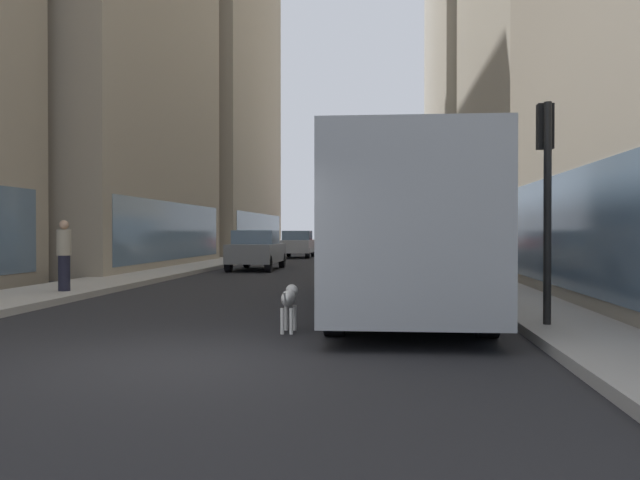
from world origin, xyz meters
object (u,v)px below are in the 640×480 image
object	(u,v)px
transit_bus	(403,222)
dalmatian_dog	(289,299)
car_white_van	(395,252)
car_red_coupe	(336,242)
traffic_light_near	(546,175)
car_black_suv	(390,241)
car_grey_wagon	(257,250)
car_silver_sedan	(298,244)
pedestrian_in_coat	(64,255)

from	to	relation	value
transit_bus	dalmatian_dog	distance (m)	4.43
car_white_van	dalmatian_dog	distance (m)	15.16
car_red_coupe	traffic_light_near	xyz separation A→B (m)	(6.10, -41.33, 1.61)
car_black_suv	car_grey_wagon	bearing A→B (deg)	-102.01
transit_bus	car_silver_sedan	size ratio (longest dim) A/B	2.83
car_grey_wagon	dalmatian_dog	bearing A→B (deg)	-77.90
car_red_coupe	dalmatian_dog	size ratio (longest dim) A/B	4.87
transit_bus	pedestrian_in_coat	world-z (taller)	transit_bus
transit_bus	car_white_van	xyz separation A→B (m)	(0.00, 11.23, -0.95)
dalmatian_dog	car_grey_wagon	bearing A→B (deg)	102.10
dalmatian_dog	pedestrian_in_coat	size ratio (longest dim) A/B	0.57
car_white_van	dalmatian_dog	bearing A→B (deg)	-97.08
traffic_light_near	dalmatian_dog	bearing A→B (deg)	-177.08
car_red_coupe	car_grey_wagon	xyz separation A→B (m)	(-1.60, -24.13, -0.00)
car_silver_sedan	car_black_suv	size ratio (longest dim) A/B	0.95
car_black_suv	dalmatian_dog	xyz separation A→B (m)	(-1.87, -43.73, -0.31)
car_silver_sedan	car_black_suv	distance (m)	13.96
car_grey_wagon	pedestrian_in_coat	xyz separation A→B (m)	(-2.41, -12.18, 0.19)
transit_bus	car_black_suv	world-z (taller)	transit_bus
dalmatian_dog	pedestrian_in_coat	bearing A→B (deg)	139.64
car_grey_wagon	car_black_suv	bearing A→B (deg)	77.99
car_silver_sedan	car_white_van	xyz separation A→B (m)	(5.60, -15.90, 0.00)
car_black_suv	traffic_light_near	bearing A→B (deg)	-87.24
car_grey_wagon	transit_bus	bearing A→B (deg)	-67.61
car_silver_sedan	traffic_light_near	world-z (taller)	traffic_light_near
car_silver_sedan	transit_bus	bearing A→B (deg)	-78.34
traffic_light_near	car_silver_sedan	bearing A→B (deg)	104.06
car_black_suv	dalmatian_dog	bearing A→B (deg)	-92.45
car_silver_sedan	car_grey_wagon	xyz separation A→B (m)	(0.00, -13.54, 0.00)
pedestrian_in_coat	dalmatian_dog	bearing A→B (deg)	-40.36
car_black_suv	dalmatian_dog	world-z (taller)	car_black_suv
car_grey_wagon	car_white_van	bearing A→B (deg)	-22.87
car_black_suv	dalmatian_dog	size ratio (longest dim) A/B	4.48
car_grey_wagon	pedestrian_in_coat	size ratio (longest dim) A/B	2.63
car_silver_sedan	dalmatian_dog	world-z (taller)	car_silver_sedan
car_white_van	pedestrian_in_coat	world-z (taller)	pedestrian_in_coat
pedestrian_in_coat	car_black_suv	bearing A→B (deg)	78.24
car_red_coupe	car_grey_wagon	distance (m)	24.18
car_red_coupe	pedestrian_in_coat	distance (m)	36.53
car_silver_sedan	car_white_van	distance (m)	16.86
car_silver_sedan	car_white_van	bearing A→B (deg)	-70.60
dalmatian_dog	car_black_suv	bearing A→B (deg)	87.55
pedestrian_in_coat	traffic_light_near	xyz separation A→B (m)	(10.11, -5.02, 1.43)
transit_bus	dalmatian_dog	bearing A→B (deg)	-116.11
car_white_van	car_red_coupe	distance (m)	26.79
car_red_coupe	traffic_light_near	world-z (taller)	traffic_light_near
transit_bus	dalmatian_dog	world-z (taller)	transit_bus
car_black_suv	car_red_coupe	xyz separation A→B (m)	(-4.00, -2.20, 0.00)
car_silver_sedan	car_red_coupe	world-z (taller)	same
transit_bus	traffic_light_near	size ratio (longest dim) A/B	3.39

